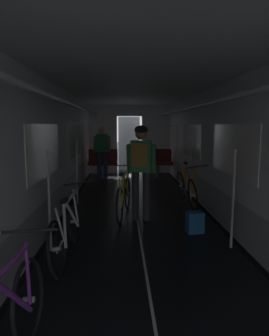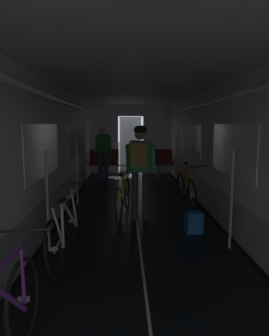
% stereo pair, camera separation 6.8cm
% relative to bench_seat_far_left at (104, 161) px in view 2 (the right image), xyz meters
% --- Properties ---
extents(train_car_shell, '(3.14, 12.34, 2.57)m').
position_rel_bench_seat_far_left_xyz_m(train_car_shell, '(0.90, -4.47, 1.13)').
color(train_car_shell, black).
rests_on(train_car_shell, ground).
extents(bench_seat_far_left, '(0.98, 0.51, 0.95)m').
position_rel_bench_seat_far_left_xyz_m(bench_seat_far_left, '(0.00, 0.00, 0.00)').
color(bench_seat_far_left, gray).
rests_on(bench_seat_far_left, ground).
extents(bench_seat_far_right, '(0.98, 0.51, 0.95)m').
position_rel_bench_seat_far_left_xyz_m(bench_seat_far_right, '(1.80, 0.00, 0.00)').
color(bench_seat_far_right, gray).
rests_on(bench_seat_far_right, ground).
extents(bicycle_white, '(0.44, 1.69, 0.96)m').
position_rel_bench_seat_far_left_xyz_m(bicycle_white, '(-0.10, -6.22, -0.19)').
color(bicycle_white, black).
rests_on(bicycle_white, ground).
extents(bicycle_orange, '(0.44, 1.69, 0.95)m').
position_rel_bench_seat_far_left_xyz_m(bicycle_orange, '(2.03, -3.59, -0.19)').
color(bicycle_orange, black).
rests_on(bicycle_orange, ground).
extents(person_cyclist_aisle, '(0.56, 0.44, 1.73)m').
position_rel_bench_seat_far_left_xyz_m(person_cyclist_aisle, '(0.96, -4.64, 0.50)').
color(person_cyclist_aisle, '#2D2D33').
rests_on(person_cyclist_aisle, ground).
extents(bicycle_yellow_in_aisle, '(0.47, 1.68, 0.94)m').
position_rel_bench_seat_far_left_xyz_m(bicycle_yellow_in_aisle, '(0.66, -4.38, -0.18)').
color(bicycle_yellow_in_aisle, black).
rests_on(bicycle_yellow_in_aisle, ground).
extents(person_standing_near_bench, '(0.53, 0.23, 1.69)m').
position_rel_bench_seat_far_left_xyz_m(person_standing_near_bench, '(0.00, -0.38, 0.41)').
color(person_standing_near_bench, '#384C75').
rests_on(person_standing_near_bench, ground).
extents(backpack_on_floor, '(0.28, 0.23, 0.34)m').
position_rel_bench_seat_far_left_xyz_m(backpack_on_floor, '(1.80, -5.33, -0.40)').
color(backpack_on_floor, '#1E5693').
rests_on(backpack_on_floor, ground).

